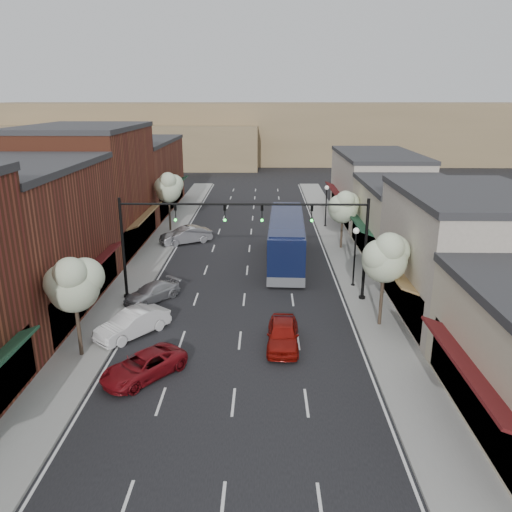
{
  "coord_description": "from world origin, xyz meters",
  "views": [
    {
      "loc": [
        1.37,
        -23.44,
        13.14
      ],
      "look_at": [
        0.76,
        10.88,
        2.2
      ],
      "focal_mm": 35.0,
      "sensor_mm": 36.0,
      "label": 1
    }
  ],
  "objects_px": {
    "coach_bus": "(286,239)",
    "parked_car_c": "(152,292)",
    "red_hatchback": "(283,334)",
    "signal_mast_left": "(158,234)",
    "tree_left_far": "(169,187)",
    "parked_car_b": "(133,323)",
    "tree_right_near": "(386,256)",
    "lamp_post_near": "(355,247)",
    "signal_mast_right": "(330,234)",
    "parked_car_a": "(143,366)",
    "parked_car_e": "(186,235)",
    "tree_right_far": "(344,206)",
    "tree_left_near": "(74,283)",
    "lamp_post_far": "(326,199)"
  },
  "relations": [
    {
      "from": "tree_left_near",
      "to": "parked_car_c",
      "type": "bearing_deg",
      "value": 75.14
    },
    {
      "from": "red_hatchback",
      "to": "parked_car_e",
      "type": "xyz_separation_m",
      "value": [
        -8.42,
        20.26,
        0.06
      ]
    },
    {
      "from": "signal_mast_right",
      "to": "tree_right_far",
      "type": "xyz_separation_m",
      "value": [
        2.73,
        11.95,
        -0.63
      ]
    },
    {
      "from": "signal_mast_left",
      "to": "red_hatchback",
      "type": "bearing_deg",
      "value": -39.56
    },
    {
      "from": "tree_left_far",
      "to": "lamp_post_near",
      "type": "bearing_deg",
      "value": -43.89
    },
    {
      "from": "signal_mast_left",
      "to": "lamp_post_far",
      "type": "relative_size",
      "value": 1.85
    },
    {
      "from": "tree_left_far",
      "to": "parked_car_b",
      "type": "relative_size",
      "value": 1.36
    },
    {
      "from": "parked_car_b",
      "to": "coach_bus",
      "type": "bearing_deg",
      "value": 94.33
    },
    {
      "from": "signal_mast_left",
      "to": "tree_right_far",
      "type": "relative_size",
      "value": 1.51
    },
    {
      "from": "signal_mast_left",
      "to": "tree_left_near",
      "type": "xyz_separation_m",
      "value": [
        -2.63,
        -8.05,
        -0.4
      ]
    },
    {
      "from": "tree_left_far",
      "to": "parked_car_a",
      "type": "bearing_deg",
      "value": -82.39
    },
    {
      "from": "signal_mast_right",
      "to": "coach_bus",
      "type": "bearing_deg",
      "value": 106.88
    },
    {
      "from": "lamp_post_near",
      "to": "parked_car_e",
      "type": "distance_m",
      "value": 17.87
    },
    {
      "from": "coach_bus",
      "to": "parked_car_c",
      "type": "bearing_deg",
      "value": -135.74
    },
    {
      "from": "parked_car_a",
      "to": "parked_car_b",
      "type": "height_order",
      "value": "parked_car_b"
    },
    {
      "from": "tree_right_near",
      "to": "parked_car_c",
      "type": "height_order",
      "value": "tree_right_near"
    },
    {
      "from": "tree_left_near",
      "to": "parked_car_b",
      "type": "height_order",
      "value": "tree_left_near"
    },
    {
      "from": "tree_left_far",
      "to": "lamp_post_far",
      "type": "relative_size",
      "value": 1.38
    },
    {
      "from": "tree_left_far",
      "to": "red_hatchback",
      "type": "height_order",
      "value": "tree_left_far"
    },
    {
      "from": "signal_mast_right",
      "to": "parked_car_c",
      "type": "bearing_deg",
      "value": -178.48
    },
    {
      "from": "signal_mast_right",
      "to": "parked_car_c",
      "type": "xyz_separation_m",
      "value": [
        -11.82,
        -0.31,
        -4.03
      ]
    },
    {
      "from": "signal_mast_right",
      "to": "tree_left_near",
      "type": "relative_size",
      "value": 1.44
    },
    {
      "from": "tree_right_near",
      "to": "lamp_post_near",
      "type": "distance_m",
      "value": 6.74
    },
    {
      "from": "parked_car_e",
      "to": "tree_left_near",
      "type": "bearing_deg",
      "value": -35.52
    },
    {
      "from": "tree_right_near",
      "to": "parked_car_b",
      "type": "relative_size",
      "value": 1.32
    },
    {
      "from": "tree_right_near",
      "to": "tree_right_far",
      "type": "bearing_deg",
      "value": 90.0
    },
    {
      "from": "signal_mast_left",
      "to": "tree_left_near",
      "type": "relative_size",
      "value": 1.44
    },
    {
      "from": "tree_left_far",
      "to": "parked_car_a",
      "type": "relative_size",
      "value": 1.4
    },
    {
      "from": "tree_right_far",
      "to": "parked_car_a",
      "type": "height_order",
      "value": "tree_right_far"
    },
    {
      "from": "signal_mast_left",
      "to": "parked_car_c",
      "type": "bearing_deg",
      "value": -151.61
    },
    {
      "from": "tree_left_far",
      "to": "lamp_post_near",
      "type": "xyz_separation_m",
      "value": [
        16.05,
        -15.44,
        -1.6
      ]
    },
    {
      "from": "red_hatchback",
      "to": "coach_bus",
      "type": "bearing_deg",
      "value": 89.49
    },
    {
      "from": "tree_left_near",
      "to": "parked_car_a",
      "type": "distance_m",
      "value": 5.53
    },
    {
      "from": "tree_left_far",
      "to": "lamp_post_far",
      "type": "xyz_separation_m",
      "value": [
        16.05,
        2.06,
        -1.6
      ]
    },
    {
      "from": "signal_mast_right",
      "to": "parked_car_a",
      "type": "bearing_deg",
      "value": -135.55
    },
    {
      "from": "tree_left_near",
      "to": "tree_left_far",
      "type": "relative_size",
      "value": 0.93
    },
    {
      "from": "tree_left_far",
      "to": "parked_car_c",
      "type": "xyz_separation_m",
      "value": [
        2.05,
        -18.26,
        -4.01
      ]
    },
    {
      "from": "tree_left_far",
      "to": "signal_mast_left",
      "type": "bearing_deg",
      "value": -81.65
    },
    {
      "from": "signal_mast_left",
      "to": "tree_left_far",
      "type": "xyz_separation_m",
      "value": [
        -2.63,
        17.95,
        -0.02
      ]
    },
    {
      "from": "signal_mast_right",
      "to": "lamp_post_near",
      "type": "xyz_separation_m",
      "value": [
        2.18,
        2.5,
        -1.62
      ]
    },
    {
      "from": "tree_left_far",
      "to": "lamp_post_near",
      "type": "relative_size",
      "value": 1.38
    },
    {
      "from": "tree_right_far",
      "to": "parked_car_b",
      "type": "relative_size",
      "value": 1.2
    },
    {
      "from": "signal_mast_right",
      "to": "lamp_post_far",
      "type": "relative_size",
      "value": 1.85
    },
    {
      "from": "red_hatchback",
      "to": "signal_mast_left",
      "type": "bearing_deg",
      "value": 142.88
    },
    {
      "from": "tree_right_far",
      "to": "tree_left_far",
      "type": "xyz_separation_m",
      "value": [
        -16.6,
        6.0,
        0.61
      ]
    },
    {
      "from": "tree_left_far",
      "to": "parked_car_e",
      "type": "height_order",
      "value": "tree_left_far"
    },
    {
      "from": "tree_right_far",
      "to": "tree_left_far",
      "type": "distance_m",
      "value": 17.66
    },
    {
      "from": "signal_mast_left",
      "to": "lamp_post_far",
      "type": "height_order",
      "value": "signal_mast_left"
    },
    {
      "from": "red_hatchback",
      "to": "tree_left_far",
      "type": "bearing_deg",
      "value": 115.89
    },
    {
      "from": "tree_right_far",
      "to": "parked_car_e",
      "type": "bearing_deg",
      "value": 173.34
    }
  ]
}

